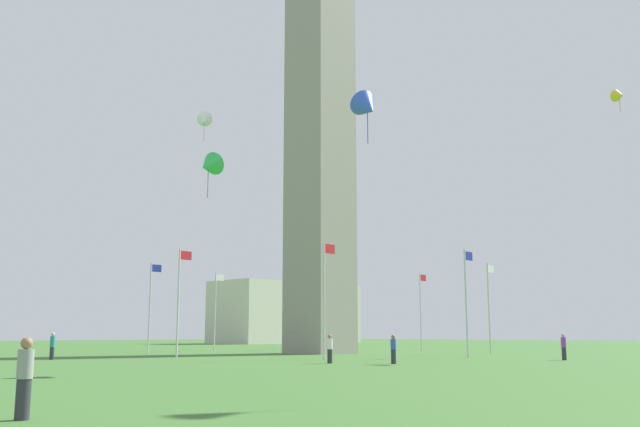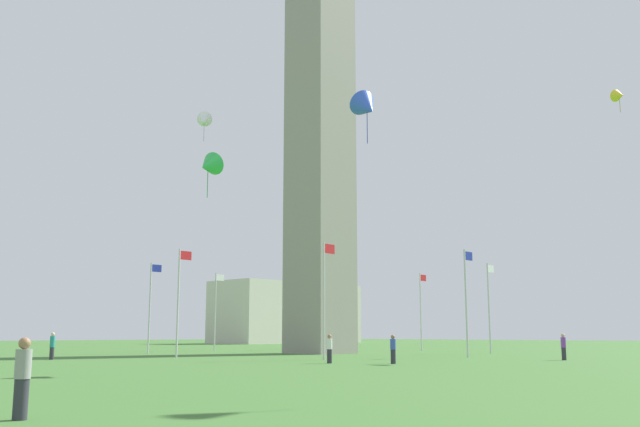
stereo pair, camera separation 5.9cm
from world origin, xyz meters
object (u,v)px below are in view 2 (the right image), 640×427
object	(u,v)px
person_purple_shirt	(564,347)
distant_building	(287,313)
obelisk_monument	(320,117)
flagpole_w	(466,297)
kite_white_delta	(204,120)
flagpole_se	(150,303)
flagpole_nw	(489,303)
flagpole_e	(216,308)
person_blue_shirt	(393,349)
person_teal_shirt	(52,346)
kite_blue_delta	(367,107)
flagpole_s	(179,297)
flagpole_sw	(325,294)
person_gray_shirt	(22,379)
kite_yellow_delta	(619,95)
flagpole_ne	(318,309)
person_white_shirt	(329,349)
flagpole_n	(421,308)
kite_green_delta	(208,166)

from	to	relation	value
person_purple_shirt	distant_building	bearing A→B (deg)	-36.19
obelisk_monument	flagpole_w	xyz separation A→B (m)	(0.06, -14.81, -16.87)
person_purple_shirt	kite_white_delta	xyz separation A→B (m)	(-9.64, 26.29, 18.71)
flagpole_se	distant_building	distance (m)	66.99
flagpole_nw	kite_white_delta	distance (m)	29.38
flagpole_e	person_purple_shirt	xyz separation A→B (m)	(-0.34, -37.00, -3.45)
person_blue_shirt	person_teal_shirt	bearing A→B (deg)	59.33
flagpole_se	kite_blue_delta	size ratio (longest dim) A/B	2.64
kite_white_delta	flagpole_w	bearing A→B (deg)	-62.16
flagpole_s	person_blue_shirt	size ratio (longest dim) A/B	4.79
kite_white_delta	kite_blue_delta	world-z (taller)	kite_white_delta
flagpole_sw	person_gray_shirt	world-z (taller)	flagpole_sw
flagpole_se	kite_yellow_delta	bearing A→B (deg)	-63.52
person_teal_shirt	flagpole_se	bearing A→B (deg)	45.43
obelisk_monument	kite_yellow_delta	world-z (taller)	obelisk_monument
flagpole_ne	person_white_shirt	world-z (taller)	flagpole_ne
obelisk_monument	person_purple_shirt	world-z (taller)	obelisk_monument
kite_white_delta	person_teal_shirt	bearing A→B (deg)	-172.93
flagpole_nw	distant_building	distance (m)	69.09
person_white_shirt	kite_white_delta	bearing A→B (deg)	40.16
flagpole_sw	flagpole_nw	bearing A→B (deg)	-0.00
kite_blue_delta	flagpole_e	bearing A→B (deg)	63.85
person_white_shirt	flagpole_ne	bearing A→B (deg)	8.84
flagpole_sw	flagpole_w	size ratio (longest dim) A/B	1.00
obelisk_monument	distant_building	world-z (taller)	obelisk_monument
person_teal_shirt	person_purple_shirt	bearing A→B (deg)	-34.73
flagpole_nw	person_white_shirt	size ratio (longest dim) A/B	4.75
flagpole_n	flagpole_sw	world-z (taller)	same
obelisk_monument	kite_blue_delta	bearing A→B (deg)	-130.50
flagpole_se	flagpole_s	world-z (taller)	same
flagpole_sw	flagpole_nw	world-z (taller)	same
flagpole_se	flagpole_sw	distance (m)	20.94
kite_yellow_delta	kite_green_delta	bearing A→B (deg)	154.44
person_gray_shirt	kite_green_delta	bearing A→B (deg)	34.71
flagpole_n	person_gray_shirt	bearing A→B (deg)	-151.61
flagpole_sw	kite_green_delta	xyz separation A→B (m)	(-10.31, -0.58, 6.92)
flagpole_sw	person_purple_shirt	bearing A→B (deg)	-49.19
flagpole_n	person_teal_shirt	distance (m)	37.98
kite_blue_delta	person_blue_shirt	bearing A→B (deg)	24.75
flagpole_e	person_gray_shirt	world-z (taller)	flagpole_e
obelisk_monument	person_white_shirt	bearing A→B (deg)	-134.49
obelisk_monument	person_teal_shirt	size ratio (longest dim) A/B	23.85
flagpole_w	kite_blue_delta	distance (m)	20.04
flagpole_n	kite_white_delta	world-z (taller)	kite_white_delta
flagpole_n	flagpole_se	size ratio (longest dim) A/B	1.00
kite_yellow_delta	person_purple_shirt	bearing A→B (deg)	164.02
flagpole_sw	flagpole_e	bearing A→B (deg)	67.50
flagpole_ne	flagpole_nw	size ratio (longest dim) A/B	1.00
distant_building	person_white_shirt	bearing A→B (deg)	-131.73
person_gray_shirt	kite_blue_delta	world-z (taller)	kite_blue_delta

